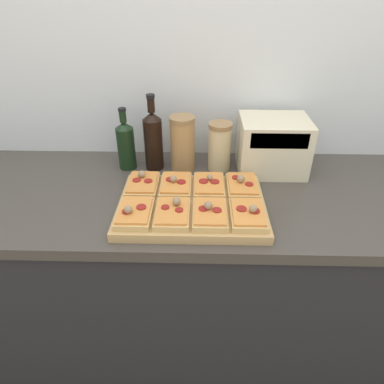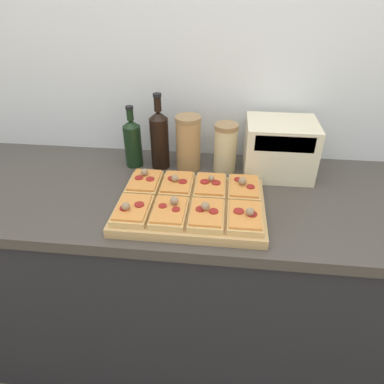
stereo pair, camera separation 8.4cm
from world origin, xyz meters
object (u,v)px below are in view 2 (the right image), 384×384
at_px(wine_bottle, 159,138).
at_px(grain_jar_tall, 188,143).
at_px(olive_oil_bottle, 133,142).
at_px(cutting_board, 191,206).
at_px(toaster_oven, 279,148).
at_px(grain_jar_short, 225,148).

relative_size(wine_bottle, grain_jar_tall, 1.38).
bearing_deg(olive_oil_bottle, wine_bottle, 0.00).
xyz_separation_m(cutting_board, grain_jar_tall, (-0.04, 0.30, 0.10)).
relative_size(olive_oil_bottle, wine_bottle, 0.83).
height_order(cutting_board, toaster_oven, toaster_oven).
bearing_deg(cutting_board, olive_oil_bottle, 132.40).
relative_size(wine_bottle, grain_jar_short, 1.56).
bearing_deg(olive_oil_bottle, grain_jar_tall, 0.00).
bearing_deg(wine_bottle, toaster_oven, -0.10).
distance_m(wine_bottle, toaster_oven, 0.47).
xyz_separation_m(wine_bottle, toaster_oven, (0.47, -0.00, -0.02)).
bearing_deg(cutting_board, grain_jar_tall, 98.49).
relative_size(cutting_board, olive_oil_bottle, 1.94).
bearing_deg(grain_jar_tall, olive_oil_bottle, 180.00).
bearing_deg(toaster_oven, cutting_board, -136.49).
xyz_separation_m(olive_oil_bottle, grain_jar_short, (0.38, 0.00, -0.01)).
height_order(grain_jar_short, toaster_oven, toaster_oven).
distance_m(olive_oil_bottle, grain_jar_tall, 0.23).
xyz_separation_m(grain_jar_short, toaster_oven, (0.21, -0.00, 0.01)).
relative_size(cutting_board, toaster_oven, 1.71).
distance_m(grain_jar_short, toaster_oven, 0.21).
height_order(grain_jar_tall, toaster_oven, grain_jar_tall).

